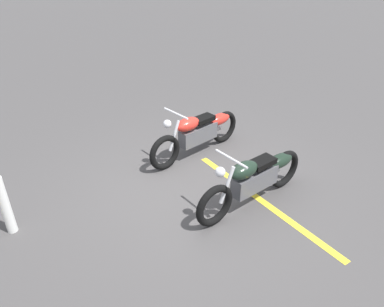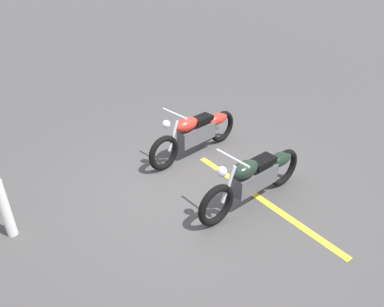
{
  "view_description": "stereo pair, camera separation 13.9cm",
  "coord_description": "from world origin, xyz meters",
  "views": [
    {
      "loc": [
        2.74,
        4.3,
        3.6
      ],
      "look_at": [
        0.05,
        0.0,
        0.65
      ],
      "focal_mm": 33.8,
      "sensor_mm": 36.0,
      "label": 1
    },
    {
      "loc": [
        2.86,
        4.22,
        3.6
      ],
      "look_at": [
        0.05,
        0.0,
        0.65
      ],
      "focal_mm": 33.8,
      "sensor_mm": 36.0,
      "label": 2
    }
  ],
  "objects": [
    {
      "name": "motorcycle_bright_foreground",
      "position": [
        -0.66,
        -0.9,
        0.46
      ],
      "size": [
        2.21,
        0.73,
        1.04
      ],
      "rotation": [
        0.0,
        0.0,
        0.18
      ],
      "color": "black",
      "rests_on": "ground"
    },
    {
      "name": "parking_stripe_near",
      "position": [
        -0.69,
        0.94,
        0.0
      ],
      "size": [
        0.25,
        3.2,
        0.01
      ],
      "primitive_type": "cube",
      "rotation": [
        0.0,
        0.0,
        1.61
      ],
      "color": "yellow",
      "rests_on": "ground"
    },
    {
      "name": "bollard_post",
      "position": [
        2.84,
        -0.44,
        0.46
      ],
      "size": [
        0.14,
        0.14,
        0.92
      ],
      "primitive_type": "cylinder",
      "color": "white",
      "rests_on": "ground"
    },
    {
      "name": "motorcycle_dark_foreground",
      "position": [
        -0.55,
        0.88,
        0.46
      ],
      "size": [
        2.23,
        0.64,
        1.04
      ],
      "rotation": [
        0.0,
        0.0,
        0.12
      ],
      "color": "black",
      "rests_on": "ground"
    },
    {
      "name": "ground_plane",
      "position": [
        0.0,
        0.0,
        0.0
      ],
      "size": [
        60.0,
        60.0,
        0.0
      ],
      "primitive_type": "plane",
      "color": "#474444"
    }
  ]
}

